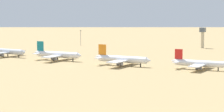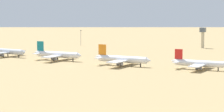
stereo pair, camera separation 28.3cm
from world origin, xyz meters
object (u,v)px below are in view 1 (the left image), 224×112
at_px(control_tower, 203,36).
at_px(light_pole_mid, 81,37).
at_px(parked_jet_white_2, 6,51).
at_px(parked_jet_red_5, 199,63).
at_px(parked_jet_orange_4, 122,59).
at_px(parked_jet_teal_3, 57,54).

distance_m(control_tower, light_pole_mid, 127.21).
xyz_separation_m(parked_jet_white_2, parked_jet_red_5, (163.70, -0.28, -0.29)).
relative_size(parked_jet_orange_4, control_tower, 2.12).
relative_size(parked_jet_orange_4, parked_jet_red_5, 1.12).
xyz_separation_m(parked_jet_orange_4, light_pole_mid, (-124.66, 135.14, 4.64)).
height_order(parked_jet_orange_4, light_pole_mid, light_pole_mid).
bearing_deg(parked_jet_white_2, parked_jet_orange_4, -1.17).
height_order(parked_jet_white_2, parked_jet_orange_4, parked_jet_orange_4).
bearing_deg(parked_jet_white_2, parked_jet_red_5, 2.28).
distance_m(parked_jet_orange_4, light_pole_mid, 183.91).
bearing_deg(parked_jet_orange_4, parked_jet_teal_3, 173.63).
relative_size(control_tower, light_pole_mid, 1.26).
height_order(parked_jet_white_2, parked_jet_teal_3, parked_jet_teal_3).
relative_size(parked_jet_white_2, light_pole_mid, 2.55).
xyz_separation_m(parked_jet_white_2, light_pole_mid, (-13.64, 128.26, 4.84)).
xyz_separation_m(parked_jet_red_5, light_pole_mid, (-177.35, 128.54, 5.13)).
bearing_deg(light_pole_mid, parked_jet_orange_4, -47.31).
distance_m(parked_jet_white_2, parked_jet_orange_4, 111.23).
bearing_deg(parked_jet_red_5, light_pole_mid, 141.97).
xyz_separation_m(parked_jet_white_2, control_tower, (108.79, 162.63, 7.81)).
relative_size(parked_jet_white_2, parked_jet_red_5, 1.07).
height_order(parked_jet_white_2, control_tower, control_tower).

